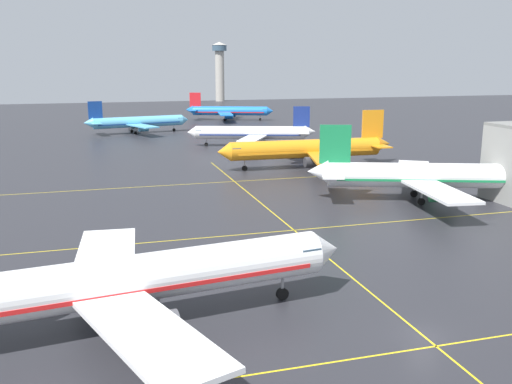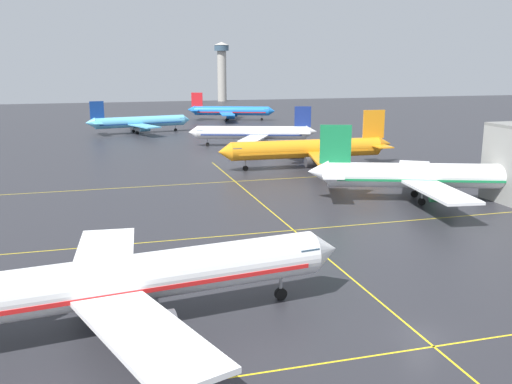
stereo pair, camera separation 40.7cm
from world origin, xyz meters
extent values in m
plane|color=#28282D|center=(0.00, 0.00, 0.00)|extent=(600.00, 600.00, 0.00)
cylinder|color=white|center=(-22.91, 8.42, 4.42)|extent=(34.74, 8.55, 4.10)
cone|color=white|center=(-4.41, 10.85, 4.42)|extent=(3.30, 4.35, 4.02)
cube|color=white|center=(-22.79, -0.80, 3.77)|extent=(10.68, 17.12, 0.43)
cube|color=white|center=(-25.17, 17.37, 3.77)|extent=(6.87, 16.57, 0.43)
cylinder|color=#4C4C51|center=(-21.97, 2.89, 2.37)|extent=(3.93, 2.72, 2.26)
cylinder|color=#4C4C51|center=(-23.42, 14.01, 2.37)|extent=(3.93, 2.72, 2.26)
cube|color=#385166|center=(-6.87, 10.53, 5.01)|extent=(2.41, 3.99, 0.75)
cube|color=red|center=(-22.91, 8.42, 3.91)|extent=(32.01, 8.23, 0.39)
cylinder|color=#99999E|center=(-9.01, 10.25, 1.78)|extent=(0.30, 0.30, 1.78)
cylinder|color=black|center=(-9.01, 10.25, 0.59)|extent=(1.24, 0.64, 1.19)
cylinder|color=#99999E|center=(-24.68, 5.36, 1.78)|extent=(0.30, 0.30, 1.78)
cylinder|color=black|center=(-24.68, 5.36, 0.59)|extent=(1.24, 0.64, 1.19)
cylinder|color=#99999E|center=(-25.41, 10.92, 1.78)|extent=(0.30, 0.30, 1.78)
cylinder|color=black|center=(-25.41, 10.92, 0.59)|extent=(1.24, 0.64, 1.19)
cylinder|color=white|center=(27.35, 41.30, 4.36)|extent=(33.45, 15.11, 4.04)
cone|color=white|center=(9.70, 47.51, 4.79)|extent=(4.49, 4.75, 3.84)
cube|color=#197F47|center=(12.30, 46.59, 9.36)|extent=(4.94, 2.06, 6.38)
cube|color=white|center=(10.74, 43.76, 4.79)|extent=(5.05, 6.35, 0.26)
cube|color=white|center=(12.86, 49.78, 4.79)|extent=(5.05, 6.35, 0.26)
cube|color=white|center=(23.35, 33.12, 3.72)|extent=(7.54, 16.53, 0.43)
cube|color=white|center=(29.35, 50.18, 3.72)|extent=(13.03, 16.50, 0.43)
cylinder|color=#2D9956|center=(25.72, 36.01, 2.34)|extent=(4.15, 3.31, 2.23)
cylinder|color=#2D9956|center=(29.39, 46.44, 2.34)|extent=(4.15, 3.31, 2.23)
cube|color=#197F47|center=(27.35, 41.30, 3.86)|extent=(30.89, 14.25, 0.38)
cylinder|color=#99999E|center=(24.43, 39.39, 1.75)|extent=(0.30, 0.30, 1.75)
cylinder|color=black|center=(24.43, 39.39, 0.58)|extent=(1.26, 0.84, 1.17)
cylinder|color=#99999E|center=(26.27, 44.61, 1.75)|extent=(0.30, 0.30, 1.75)
cylinder|color=black|center=(26.27, 44.61, 0.58)|extent=(1.26, 0.84, 1.17)
cylinder|color=orange|center=(18.18, 75.23, 4.26)|extent=(33.32, 4.86, 3.95)
cone|color=orange|center=(0.22, 75.72, 4.26)|extent=(2.80, 3.94, 3.87)
cone|color=orange|center=(36.45, 74.73, 4.67)|extent=(3.42, 3.84, 3.75)
cube|color=orange|center=(33.75, 74.80, 9.14)|extent=(4.99, 0.51, 6.23)
cube|color=orange|center=(34.35, 77.90, 4.67)|extent=(3.47, 5.49, 0.25)
cube|color=orange|center=(34.18, 71.67, 4.67)|extent=(3.47, 5.49, 0.25)
cube|color=orange|center=(19.46, 84.02, 3.63)|extent=(8.13, 16.29, 0.42)
cube|color=orange|center=(18.98, 66.38, 3.63)|extent=(8.90, 16.41, 0.42)
cylinder|color=#333338|center=(18.12, 80.63, 2.28)|extent=(3.59, 2.28, 2.18)
cylinder|color=#333338|center=(17.82, 69.84, 2.28)|extent=(3.59, 2.28, 2.18)
cube|color=#385166|center=(2.61, 75.66, 4.83)|extent=(1.97, 3.68, 0.73)
cube|color=orange|center=(18.18, 75.23, 3.76)|extent=(30.66, 4.82, 0.37)
cylinder|color=#99999E|center=(4.69, 75.60, 1.71)|extent=(0.29, 0.29, 1.71)
cylinder|color=black|center=(4.69, 75.60, 0.57)|extent=(1.15, 0.50, 1.14)
cylinder|color=#99999E|center=(20.33, 77.87, 1.71)|extent=(0.29, 0.29, 1.71)
cylinder|color=black|center=(20.33, 77.87, 0.57)|extent=(1.15, 0.50, 1.14)
cylinder|color=#99999E|center=(20.18, 72.47, 1.71)|extent=(0.29, 0.29, 1.71)
cylinder|color=black|center=(20.18, 72.47, 0.57)|extent=(1.15, 0.50, 1.14)
cylinder|color=white|center=(15.40, 109.89, 3.79)|extent=(29.23, 12.47, 3.51)
cone|color=white|center=(0.19, 114.83, 3.79)|extent=(3.35, 4.02, 3.44)
cone|color=white|center=(30.88, 104.87, 4.16)|extent=(3.84, 4.09, 3.34)
cube|color=navy|center=(28.60, 105.61, 8.14)|extent=(4.32, 1.69, 5.55)
cube|color=white|center=(29.89, 108.11, 4.16)|extent=(4.30, 5.49, 0.22)
cube|color=white|center=(28.18, 102.83, 4.16)|extent=(4.30, 5.49, 0.22)
cube|color=white|center=(18.71, 117.08, 3.24)|extent=(6.23, 14.30, 0.37)
cube|color=white|center=(13.86, 102.13, 3.24)|extent=(11.10, 14.42, 0.37)
cylinder|color=navy|center=(16.71, 114.52, 2.03)|extent=(3.59, 2.82, 1.94)
cylinder|color=navy|center=(13.74, 105.38, 2.03)|extent=(3.59, 2.82, 1.94)
cube|color=#385166|center=(2.21, 114.17, 4.30)|extent=(2.58, 3.59, 0.65)
cube|color=navy|center=(15.40, 109.89, 3.35)|extent=(26.99, 11.78, 0.33)
cylinder|color=#99999E|center=(3.97, 113.60, 1.53)|extent=(0.26, 0.26, 1.53)
cylinder|color=black|center=(3.97, 113.60, 0.51)|extent=(1.10, 0.71, 1.02)
cylinder|color=#99999E|center=(17.91, 111.61, 1.53)|extent=(0.26, 0.26, 1.53)
cylinder|color=black|center=(17.91, 111.61, 0.51)|extent=(1.10, 0.71, 1.02)
cylinder|color=#99999E|center=(16.42, 107.03, 1.53)|extent=(0.26, 0.26, 1.53)
cylinder|color=black|center=(16.42, 107.03, 0.51)|extent=(1.10, 0.71, 1.02)
cylinder|color=#5BB7E5|center=(-11.24, 148.34, 3.70)|extent=(29.07, 8.42, 3.43)
cone|color=#5BB7E5|center=(4.15, 151.07, 3.70)|extent=(2.90, 3.72, 3.36)
cone|color=#5BB7E5|center=(-26.89, 145.57, 4.07)|extent=(3.42, 3.72, 3.26)
cube|color=navy|center=(-24.58, 145.98, 7.95)|extent=(4.33, 1.08, 5.42)
cube|color=#5BB7E5|center=(-24.55, 143.23, 4.07)|extent=(3.67, 5.13, 0.22)
cube|color=#5BB7E5|center=(-25.50, 148.57, 4.07)|extent=(3.67, 5.13, 0.22)
cube|color=#5BB7E5|center=(-10.79, 140.63, 3.16)|extent=(9.44, 14.32, 0.36)
cube|color=#5BB7E5|center=(-13.47, 155.75, 3.16)|extent=(5.16, 13.70, 0.36)
cylinder|color=#5BB7E5|center=(-10.24, 143.75, 1.99)|extent=(3.36, 2.40, 1.90)
cylinder|color=#5BB7E5|center=(-11.88, 153.00, 1.99)|extent=(3.36, 2.40, 1.90)
cube|color=#385166|center=(2.11, 150.71, 4.20)|extent=(2.15, 3.39, 0.63)
cube|color=navy|center=(-11.24, 148.34, 3.28)|extent=(26.80, 8.05, 0.33)
cylinder|color=#99999E|center=(0.33, 150.39, 1.49)|extent=(0.25, 0.25, 1.49)
cylinder|color=black|center=(0.33, 150.39, 0.50)|extent=(1.05, 0.57, 0.99)
cylinder|color=#99999E|center=(-12.61, 145.72, 1.49)|extent=(0.25, 0.25, 1.49)
cylinder|color=black|center=(-12.61, 145.72, 0.50)|extent=(1.05, 0.57, 0.99)
cylinder|color=#99999E|center=(-13.43, 150.34, 1.49)|extent=(0.25, 0.25, 1.49)
cylinder|color=black|center=(-13.43, 150.34, 0.50)|extent=(1.05, 0.57, 0.99)
cylinder|color=blue|center=(26.79, 180.62, 3.76)|extent=(28.76, 13.29, 3.48)
cone|color=blue|center=(41.69, 175.21, 3.76)|extent=(3.41, 4.02, 3.41)
cone|color=blue|center=(11.63, 186.13, 4.12)|extent=(3.89, 4.11, 3.31)
cube|color=red|center=(13.87, 185.32, 8.07)|extent=(4.25, 1.81, 5.50)
cube|color=blue|center=(12.50, 182.89, 4.12)|extent=(4.38, 5.48, 0.22)
cube|color=blue|center=(14.37, 188.06, 4.12)|extent=(4.38, 5.48, 0.22)
cube|color=blue|center=(23.27, 173.61, 3.21)|extent=(6.63, 14.28, 0.37)
cube|color=blue|center=(28.59, 188.26, 3.21)|extent=(11.32, 14.19, 0.37)
cylinder|color=blue|center=(25.33, 176.08, 2.02)|extent=(3.59, 2.87, 1.92)
cylinder|color=blue|center=(28.59, 185.04, 2.02)|extent=(3.59, 2.87, 1.92)
cube|color=#385166|center=(39.71, 175.93, 4.26)|extent=(2.64, 3.58, 0.64)
cube|color=red|center=(26.79, 180.62, 3.32)|extent=(26.56, 12.52, 0.33)
cylinder|color=#99999E|center=(37.99, 176.55, 1.51)|extent=(0.26, 0.26, 1.51)
cylinder|color=black|center=(37.99, 176.55, 0.50)|extent=(1.09, 0.73, 1.01)
cylinder|color=#99999E|center=(24.25, 179.01, 1.51)|extent=(0.26, 0.26, 1.51)
cylinder|color=black|center=(24.25, 179.01, 0.50)|extent=(1.09, 0.73, 1.01)
cylinder|color=#99999E|center=(25.88, 183.49, 1.51)|extent=(0.26, 0.26, 1.51)
cylinder|color=black|center=(25.88, 183.49, 0.50)|extent=(1.09, 0.73, 1.01)
cube|color=yellow|center=(0.00, -2.00, 0.00)|extent=(156.44, 0.20, 0.01)
cube|color=yellow|center=(0.00, 31.89, 0.00)|extent=(156.44, 0.20, 0.01)
cube|color=yellow|center=(0.00, 65.78, 0.00)|extent=(156.44, 0.20, 0.01)
cube|color=yellow|center=(0.00, 31.89, 0.00)|extent=(0.20, 111.83, 0.01)
cylinder|color=#ADA89E|center=(47.67, 292.48, 14.45)|extent=(5.20, 5.20, 28.90)
cylinder|color=#385166|center=(47.67, 292.48, 30.50)|extent=(8.40, 8.40, 3.20)
cone|color=#ADA89E|center=(47.67, 292.48, 33.00)|extent=(8.82, 8.82, 1.80)
camera|label=1|loc=(-25.66, -38.28, 22.45)|focal=39.81mm
camera|label=2|loc=(-25.27, -38.40, 22.45)|focal=39.81mm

